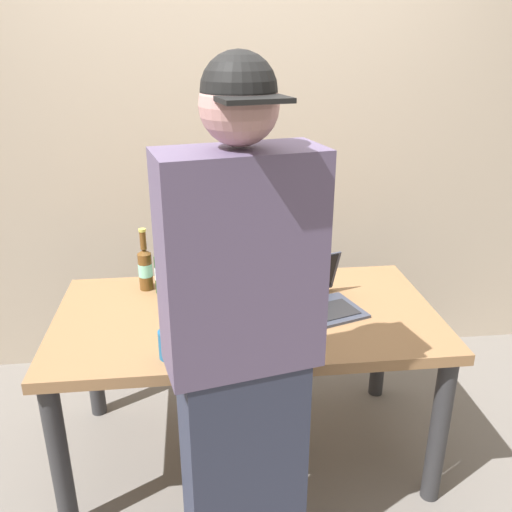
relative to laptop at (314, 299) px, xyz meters
name	(u,v)px	position (x,y,z in m)	size (l,w,h in m)	color
ground_plane	(248,449)	(-0.28, -0.01, -0.76)	(8.00, 8.00, 0.00)	slate
desk	(247,332)	(-0.28, -0.01, -0.14)	(1.57, 0.83, 0.71)	olive
laptop	(314,299)	(0.00, 0.00, 0.00)	(0.42, 0.39, 0.20)	#383D4C
beer_bottle_dark	(174,280)	(-0.58, 0.12, 0.06)	(0.06, 0.06, 0.28)	#333333
beer_bottle_brown	(145,267)	(-0.71, 0.27, 0.06)	(0.06, 0.06, 0.29)	brown
beer_bottle_amber	(162,270)	(-0.63, 0.23, 0.06)	(0.07, 0.07, 0.28)	#1E5123
person_figure	(242,351)	(-0.35, -0.57, 0.13)	(0.49, 0.34, 1.74)	#2D3347
coffee_mug	(171,344)	(-0.58, -0.31, 0.01)	(0.12, 0.08, 0.10)	#19598C
back_wall	(230,133)	(-0.28, 0.90, 0.54)	(6.00, 0.10, 2.60)	tan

